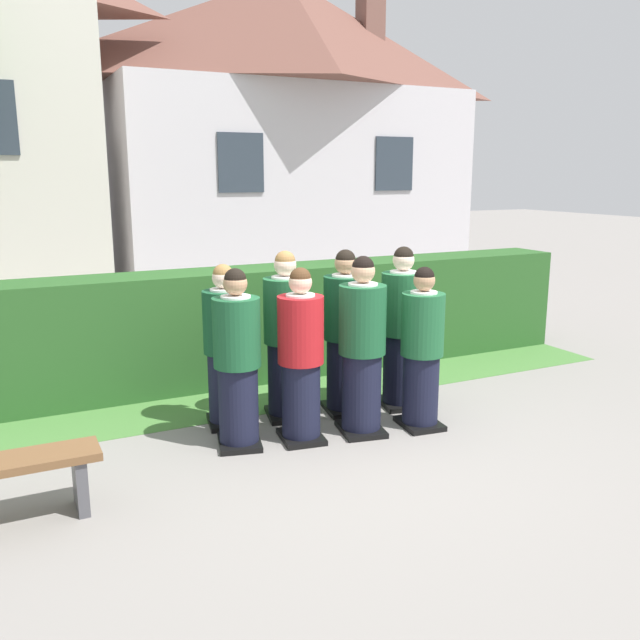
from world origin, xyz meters
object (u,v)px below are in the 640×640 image
student_front_row_0 (237,363)px  student_rear_row_3 (402,332)px  student_rear_row_0 (225,350)px  student_rear_row_2 (345,336)px  student_rear_row_1 (286,339)px  student_front_row_3 (422,352)px  student_in_red_blazer (301,360)px  student_front_row_2 (362,350)px

student_front_row_0 → student_rear_row_3: 1.90m
student_rear_row_0 → student_rear_row_2: (1.21, -0.18, 0.05)m
student_rear_row_1 → student_front_row_3: bearing=-37.8°
student_in_red_blazer → student_rear_row_1: 0.62m
student_rear_row_0 → student_front_row_2: bearing=-35.1°
student_front_row_3 → student_rear_row_2: 0.84m
student_rear_row_0 → student_rear_row_3: bearing=-9.1°
student_front_row_3 → student_rear_row_1: 1.33m
student_rear_row_0 → student_in_red_blazer: bearing=-54.1°
student_front_row_0 → student_front_row_2: student_front_row_2 is taller
student_in_red_blazer → student_front_row_2: bearing=-7.8°
student_in_red_blazer → student_rear_row_3: student_rear_row_3 is taller
student_front_row_3 → student_rear_row_3: 0.61m
student_rear_row_3 → student_rear_row_2: bearing=169.7°
student_rear_row_0 → student_rear_row_3: 1.84m
student_front_row_2 → student_front_row_3: (0.58, -0.12, -0.06)m
student_rear_row_0 → student_rear_row_2: 1.22m
student_rear_row_1 → student_rear_row_3: 1.23m
student_front_row_0 → student_rear_row_2: student_rear_row_2 is taller
student_in_red_blazer → student_front_row_2: student_front_row_2 is taller
student_front_row_0 → student_rear_row_0: bearing=82.9°
student_in_red_blazer → student_rear_row_2: size_ratio=0.96×
student_front_row_2 → student_rear_row_3: 0.87m
student_front_row_0 → student_rear_row_0: student_front_row_0 is taller
student_front_row_3 → student_rear_row_3: bearing=75.4°
student_front_row_0 → student_rear_row_1: bearing=35.7°
student_rear_row_0 → student_rear_row_3: (1.81, -0.29, 0.05)m
student_rear_row_0 → student_rear_row_1: 0.61m
student_rear_row_0 → student_rear_row_2: student_rear_row_2 is taller
student_rear_row_3 → student_front_row_3: bearing=-104.6°
student_in_red_blazer → student_rear_row_2: bearing=34.7°
student_rear_row_1 → student_rear_row_2: student_rear_row_1 is taller
student_rear_row_2 → student_rear_row_3: bearing=-10.3°
student_front_row_2 → student_rear_row_1: same height
student_in_red_blazer → student_rear_row_1: size_ratio=0.95×
student_front_row_0 → student_rear_row_0: (0.07, 0.55, -0.02)m
student_rear_row_1 → student_front_row_2: bearing=-55.9°
student_in_red_blazer → student_front_row_3: (1.17, -0.21, -0.02)m
student_front_row_3 → student_rear_row_1: bearing=142.2°
student_front_row_0 → student_rear_row_1: student_rear_row_1 is taller
student_in_red_blazer → student_front_row_2: 0.59m
student_front_row_3 → student_front_row_0: bearing=169.2°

